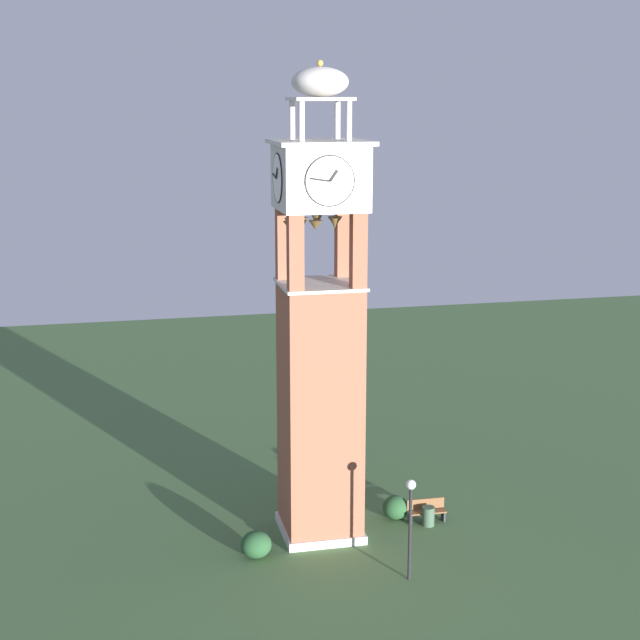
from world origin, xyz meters
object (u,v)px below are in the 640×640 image
Objects in this scene: lamp_post at (410,511)px; trash_bin at (428,516)px; clock_tower at (320,347)px; park_bench at (426,510)px.

lamp_post is 4.85× the size of trash_bin.
clock_tower is 11.53× the size of park_bench.
park_bench is at bearing -6.78° from trash_bin.
lamp_post is at bearing -153.05° from clock_tower.
park_bench is 0.38m from trash_bin.
trash_bin is at bearing 173.22° from park_bench.
clock_tower is at bearing 85.29° from trash_bin.
clock_tower is 4.78× the size of lamp_post.
park_bench reaches higher than trash_bin.
trash_bin is at bearing -27.35° from lamp_post.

